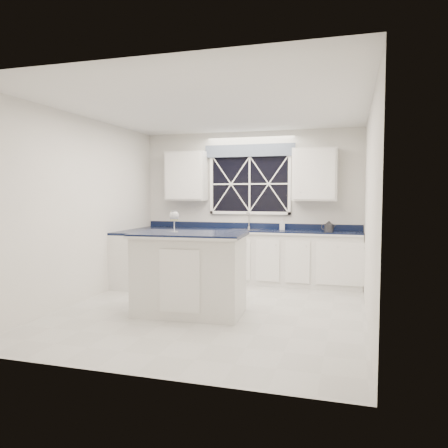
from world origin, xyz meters
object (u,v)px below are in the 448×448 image
(soap_bottle, at_px, (282,224))
(island, at_px, (190,273))
(dishwasher, at_px, (188,257))
(wine_glass, at_px, (174,217))
(kettle, at_px, (329,227))
(faucet, at_px, (249,220))

(soap_bottle, bearing_deg, island, -110.11)
(dishwasher, relative_size, wine_glass, 2.85)
(island, distance_m, kettle, 2.81)
(dishwasher, xyz_separation_m, wine_glass, (0.65, -2.19, 0.86))
(dishwasher, distance_m, kettle, 2.60)
(faucet, xyz_separation_m, soap_bottle, (0.62, -0.08, -0.06))
(kettle, relative_size, wine_glass, 0.88)
(faucet, xyz_separation_m, wine_glass, (-0.45, -2.39, 0.17))
(wine_glass, xyz_separation_m, soap_bottle, (1.07, 2.30, -0.23))
(island, xyz_separation_m, kettle, (1.65, 2.22, 0.49))
(dishwasher, bearing_deg, island, -68.52)
(dishwasher, height_order, soap_bottle, soap_bottle)
(faucet, bearing_deg, kettle, -7.62)
(kettle, distance_m, soap_bottle, 0.81)
(kettle, bearing_deg, faucet, -173.75)
(dishwasher, bearing_deg, faucet, 10.02)
(island, height_order, wine_glass, wine_glass)
(faucet, distance_m, kettle, 1.44)
(island, bearing_deg, wine_glass, 170.51)
(wine_glass, distance_m, soap_bottle, 2.55)
(kettle, height_order, wine_glass, wine_glass)
(dishwasher, xyz_separation_m, island, (0.87, -2.21, 0.13))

